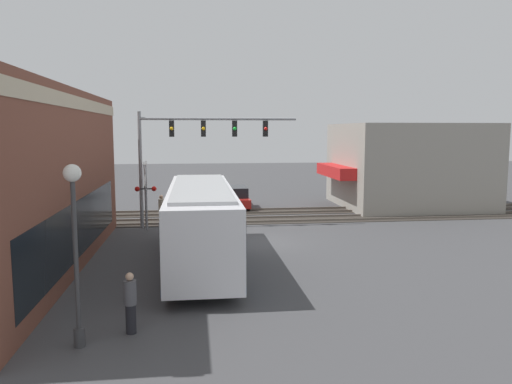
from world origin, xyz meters
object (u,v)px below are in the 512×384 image
at_px(parked_car_red, 235,198).
at_px(pedestrian_at_crossing, 162,210).
at_px(city_bus, 201,220).
at_px(pedestrian_by_lamp, 130,303).
at_px(crossing_signal, 146,189).
at_px(parked_car_silver, 197,187).
at_px(streetlamp, 75,239).

bearing_deg(parked_car_red, pedestrian_at_crossing, 143.59).
bearing_deg(parked_car_red, city_bus, 169.98).
distance_m(parked_car_red, pedestrian_at_crossing, 7.98).
bearing_deg(pedestrian_by_lamp, city_bus, -15.89).
distance_m(crossing_signal, parked_car_silver, 15.20).
bearing_deg(streetlamp, pedestrian_by_lamp, -59.57).
relative_size(pedestrian_by_lamp, pedestrian_at_crossing, 0.93).
distance_m(streetlamp, pedestrian_at_crossing, 16.16).
xyz_separation_m(crossing_signal, parked_car_red, (7.43, -5.49, -1.58)).
height_order(parked_car_red, pedestrian_at_crossing, pedestrian_at_crossing).
height_order(streetlamp, parked_car_silver, streetlamp).
bearing_deg(streetlamp, parked_car_silver, -6.11).
bearing_deg(pedestrian_by_lamp, crossing_signal, 3.57).
height_order(city_bus, streetlamp, streetlamp).
bearing_deg(crossing_signal, parked_car_silver, -11.02).
relative_size(parked_car_silver, pedestrian_by_lamp, 2.58).
xyz_separation_m(streetlamp, pedestrian_by_lamp, (0.70, -1.20, -1.92)).
height_order(city_bus, parked_car_red, city_bus).
height_order(pedestrian_by_lamp, pedestrian_at_crossing, pedestrian_at_crossing).
height_order(city_bus, crossing_signal, crossing_signal).
relative_size(streetlamp, parked_car_red, 0.95).
bearing_deg(parked_car_red, streetlamp, 165.52).
height_order(streetlamp, pedestrian_by_lamp, streetlamp).
height_order(streetlamp, pedestrian_at_crossing, streetlamp).
distance_m(parked_car_silver, pedestrian_at_crossing, 14.00).
relative_size(streetlamp, pedestrian_by_lamp, 2.75).
relative_size(parked_car_red, pedestrian_at_crossing, 2.69).
relative_size(crossing_signal, parked_car_silver, 0.87).
bearing_deg(crossing_signal, parked_car_red, -36.48).
height_order(parked_car_red, parked_car_silver, parked_car_red).
bearing_deg(parked_car_silver, streetlamp, 173.89).
xyz_separation_m(parked_car_silver, pedestrian_at_crossing, (-13.83, 2.13, 0.23)).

